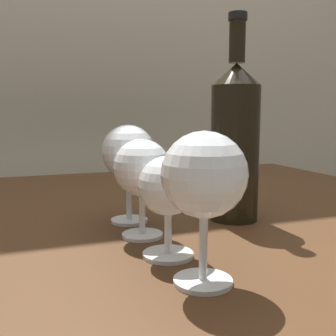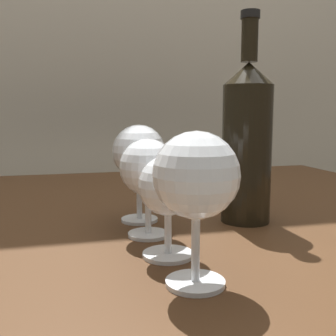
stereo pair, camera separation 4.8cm
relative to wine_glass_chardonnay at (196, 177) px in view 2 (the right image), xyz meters
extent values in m
cube|color=#B2A893|center=(0.08, 1.21, 0.46)|extent=(5.00, 0.08, 2.60)
cube|color=#472B16|center=(0.08, 0.34, -0.13)|extent=(1.14, 0.94, 0.03)
cylinder|color=#472B16|center=(0.59, 0.76, -0.49)|extent=(0.06, 0.06, 0.69)
cylinder|color=white|center=(0.00, 0.00, -0.11)|extent=(0.06, 0.06, 0.00)
cylinder|color=white|center=(0.00, 0.00, -0.07)|extent=(0.01, 0.01, 0.08)
sphere|color=white|center=(0.00, 0.00, 0.00)|extent=(0.09, 0.09, 0.09)
ellipsoid|color=#EACC66|center=(0.00, 0.00, 0.00)|extent=(0.08, 0.08, 0.04)
cylinder|color=white|center=(-0.01, 0.09, -0.11)|extent=(0.06, 0.06, 0.00)
cylinder|color=white|center=(-0.01, 0.09, -0.08)|extent=(0.01, 0.01, 0.06)
sphere|color=white|center=(-0.01, 0.09, -0.02)|extent=(0.07, 0.07, 0.07)
ellipsoid|color=maroon|center=(-0.01, 0.09, -0.02)|extent=(0.06, 0.06, 0.03)
cylinder|color=white|center=(-0.01, 0.17, -0.11)|extent=(0.06, 0.06, 0.00)
cylinder|color=white|center=(-0.01, 0.17, -0.07)|extent=(0.01, 0.01, 0.07)
sphere|color=white|center=(-0.01, 0.17, -0.01)|extent=(0.08, 0.08, 0.08)
ellipsoid|color=#380711|center=(-0.01, 0.17, -0.02)|extent=(0.07, 0.07, 0.02)
cylinder|color=white|center=(-0.01, 0.26, -0.11)|extent=(0.06, 0.06, 0.00)
cylinder|color=white|center=(-0.01, 0.26, -0.07)|extent=(0.01, 0.01, 0.08)
sphere|color=white|center=(-0.01, 0.26, 0.00)|extent=(0.09, 0.09, 0.09)
ellipsoid|color=pink|center=(-0.01, 0.26, 0.00)|extent=(0.08, 0.08, 0.03)
cylinder|color=black|center=(0.16, 0.21, 0.00)|extent=(0.08, 0.08, 0.22)
cone|color=black|center=(0.16, 0.21, 0.12)|extent=(0.08, 0.08, 0.03)
cylinder|color=black|center=(0.16, 0.21, 0.17)|extent=(0.03, 0.03, 0.06)
cylinder|color=black|center=(0.16, 0.21, 0.21)|extent=(0.03, 0.03, 0.01)
camera|label=1|loc=(-0.17, -0.36, 0.06)|focal=43.07mm
camera|label=2|loc=(-0.13, -0.38, 0.06)|focal=43.07mm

